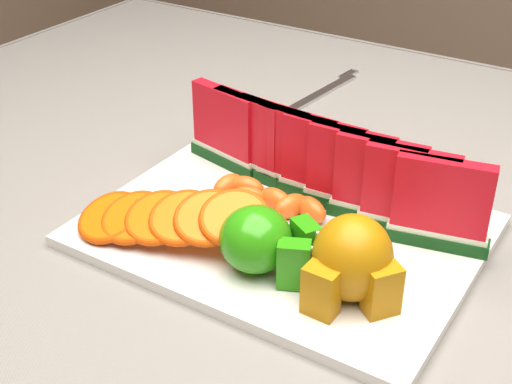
{
  "coord_description": "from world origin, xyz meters",
  "views": [
    {
      "loc": [
        0.28,
        -0.66,
        1.19
      ],
      "look_at": [
        -0.05,
        -0.12,
        0.81
      ],
      "focal_mm": 50.0,
      "sensor_mm": 36.0,
      "label": 1
    }
  ],
  "objects_px": {
    "platter": "(283,230)",
    "pear_cluster": "(352,262)",
    "fork": "(326,90)",
    "apple_cluster": "(263,242)"
  },
  "relations": [
    {
      "from": "apple_cluster",
      "to": "platter",
      "type": "bearing_deg",
      "value": 105.69
    },
    {
      "from": "platter",
      "to": "pear_cluster",
      "type": "relative_size",
      "value": 4.01
    },
    {
      "from": "pear_cluster",
      "to": "fork",
      "type": "height_order",
      "value": "pear_cluster"
    },
    {
      "from": "fork",
      "to": "platter",
      "type": "bearing_deg",
      "value": -69.1
    },
    {
      "from": "apple_cluster",
      "to": "fork",
      "type": "bearing_deg",
      "value": 110.04
    },
    {
      "from": "fork",
      "to": "apple_cluster",
      "type": "bearing_deg",
      "value": -69.96
    },
    {
      "from": "platter",
      "to": "pear_cluster",
      "type": "distance_m",
      "value": 0.14
    },
    {
      "from": "platter",
      "to": "fork",
      "type": "bearing_deg",
      "value": 110.9
    },
    {
      "from": "apple_cluster",
      "to": "pear_cluster",
      "type": "xyz_separation_m",
      "value": [
        0.09,
        0.01,
        0.01
      ]
    },
    {
      "from": "platter",
      "to": "apple_cluster",
      "type": "bearing_deg",
      "value": -74.31
    }
  ]
}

